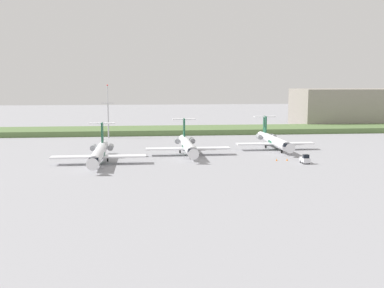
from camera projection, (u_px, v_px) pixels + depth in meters
name	position (u px, v px, depth m)	size (l,w,h in m)	color
ground_plane	(185.00, 145.00, 146.69)	(500.00, 500.00, 0.00)	#939399
grass_berm	(177.00, 130.00, 180.00)	(320.00, 20.00, 1.99)	#597542
regional_jet_nearest	(99.00, 153.00, 113.76)	(22.81, 31.00, 9.00)	white
regional_jet_second	(187.00, 145.00, 127.35)	(22.81, 31.00, 9.00)	white
regional_jet_third	(274.00, 141.00, 137.02)	(22.81, 31.00, 9.00)	white
antenna_mast	(108.00, 116.00, 163.26)	(4.40, 0.50, 18.78)	#B2B2B7
distant_hangar	(365.00, 107.00, 209.30)	(62.67, 26.28, 16.44)	gray
baggage_tug	(305.00, 159.00, 113.22)	(1.72, 3.20, 2.30)	silver
safety_cone_front_marker	(277.00, 160.00, 116.95)	(0.44, 0.44, 0.55)	orange
safety_cone_mid_marker	(287.00, 160.00, 117.26)	(0.44, 0.44, 0.55)	orange
safety_cone_rear_marker	(306.00, 159.00, 117.60)	(0.44, 0.44, 0.55)	orange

